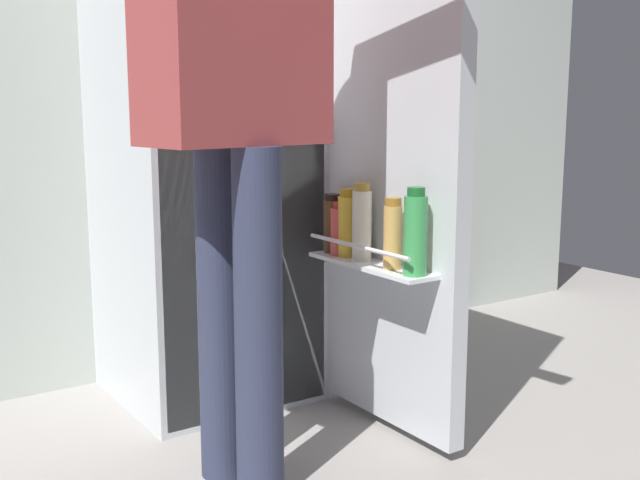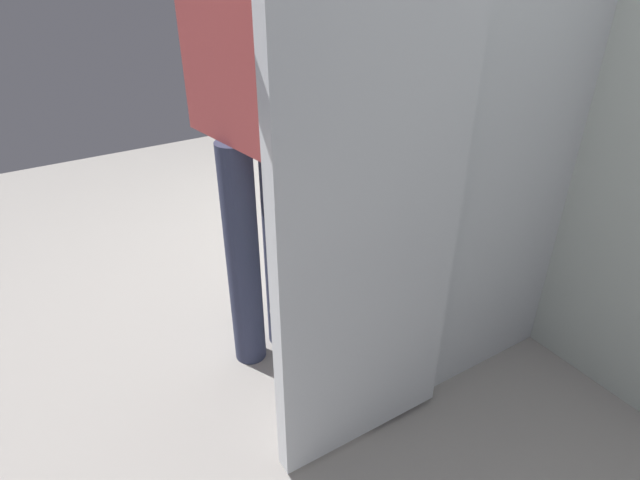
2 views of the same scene
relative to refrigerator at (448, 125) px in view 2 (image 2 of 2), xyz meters
The scene contains 3 objects.
ground_plane 1.02m from the refrigerator, 93.28° to the right, with size 5.65×5.65×0.00m, color gray.
refrigerator is the anchor object (origin of this frame).
person 0.67m from the refrigerator, 112.09° to the right, with size 0.64×0.74×1.77m.
Camera 2 is at (1.27, -0.78, 1.44)m, focal length 29.30 mm.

